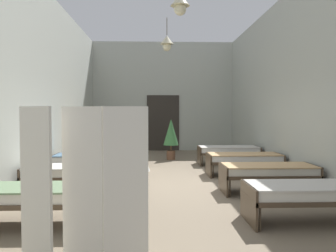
# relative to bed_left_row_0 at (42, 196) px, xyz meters

# --- Properties ---
(ground_plane) EXTENTS (6.66, 14.57, 0.10)m
(ground_plane) POSITION_rel_bed_left_row_0_xyz_m (1.98, 2.85, -0.49)
(ground_plane) COLOR #7A6B56
(room_shell) EXTENTS (6.46, 14.17, 4.71)m
(room_shell) POSITION_rel_bed_left_row_0_xyz_m (1.98, 4.21, 1.92)
(room_shell) COLOR #B2B7AD
(room_shell) RESTS_ON ground
(bed_left_row_0) EXTENTS (1.90, 0.84, 0.57)m
(bed_left_row_0) POSITION_rel_bed_left_row_0_xyz_m (0.00, 0.00, 0.00)
(bed_left_row_0) COLOR #473828
(bed_left_row_0) RESTS_ON ground
(bed_right_row_0) EXTENTS (1.90, 0.84, 0.57)m
(bed_right_row_0) POSITION_rel_bed_left_row_0_xyz_m (3.96, 0.00, 0.00)
(bed_right_row_0) COLOR #473828
(bed_right_row_0) RESTS_ON ground
(bed_left_row_1) EXTENTS (1.90, 0.84, 0.57)m
(bed_left_row_1) POSITION_rel_bed_left_row_0_xyz_m (0.00, 1.90, 0.00)
(bed_left_row_1) COLOR #473828
(bed_left_row_1) RESTS_ON ground
(bed_right_row_1) EXTENTS (1.90, 0.84, 0.57)m
(bed_right_row_1) POSITION_rel_bed_left_row_0_xyz_m (3.96, 1.90, 0.00)
(bed_right_row_1) COLOR #473828
(bed_right_row_1) RESTS_ON ground
(bed_left_row_2) EXTENTS (1.90, 0.84, 0.57)m
(bed_left_row_2) POSITION_rel_bed_left_row_0_xyz_m (0.00, 3.80, 0.00)
(bed_left_row_2) COLOR #473828
(bed_left_row_2) RESTS_ON ground
(bed_right_row_2) EXTENTS (1.90, 0.84, 0.57)m
(bed_right_row_2) POSITION_rel_bed_left_row_0_xyz_m (3.96, 3.80, 0.00)
(bed_right_row_2) COLOR #473828
(bed_right_row_2) RESTS_ON ground
(bed_left_row_3) EXTENTS (1.90, 0.84, 0.57)m
(bed_left_row_3) POSITION_rel_bed_left_row_0_xyz_m (0.00, 5.70, 0.00)
(bed_left_row_3) COLOR #473828
(bed_left_row_3) RESTS_ON ground
(bed_right_row_3) EXTENTS (1.90, 0.84, 0.57)m
(bed_right_row_3) POSITION_rel_bed_left_row_0_xyz_m (3.96, 5.70, 0.00)
(bed_right_row_3) COLOR #473828
(bed_right_row_3) RESTS_ON ground
(nurse_near_aisle) EXTENTS (0.52, 0.52, 1.49)m
(nurse_near_aisle) POSITION_rel_bed_left_row_0_xyz_m (1.24, 4.55, 0.09)
(nurse_near_aisle) COLOR white
(nurse_near_aisle) RESTS_ON ground
(potted_plant) EXTENTS (0.53, 0.53, 1.43)m
(potted_plant) POSITION_rel_bed_left_row_0_xyz_m (2.19, 6.88, 0.44)
(potted_plant) COLOR brown
(potted_plant) RESTS_ON ground
(privacy_screen) EXTENTS (1.23, 0.26, 1.70)m
(privacy_screen) POSITION_rel_bed_left_row_0_xyz_m (0.95, -1.73, 0.41)
(privacy_screen) COLOR silver
(privacy_screen) RESTS_ON ground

